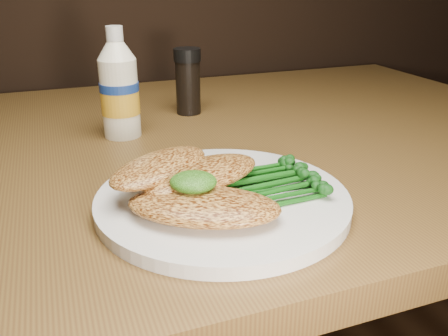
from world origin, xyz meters
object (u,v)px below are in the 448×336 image
object	(u,v)px
plate	(223,199)
mayo_bottle	(119,83)
dining_table	(216,325)
pepper_grinder	(188,82)

from	to	relation	value
plate	mayo_bottle	distance (m)	0.29
plate	mayo_bottle	world-z (taller)	mayo_bottle
dining_table	mayo_bottle	world-z (taller)	mayo_bottle
mayo_bottle	pepper_grinder	distance (m)	0.16
pepper_grinder	mayo_bottle	bearing A→B (deg)	-147.63
plate	pepper_grinder	world-z (taller)	pepper_grinder
plate	mayo_bottle	xyz separation A→B (m)	(-0.06, 0.27, 0.07)
pepper_grinder	plate	bearing A→B (deg)	-100.67
pepper_grinder	dining_table	bearing A→B (deg)	-88.42
dining_table	mayo_bottle	size ratio (longest dim) A/B	7.35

